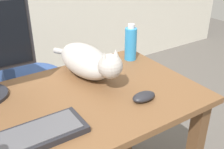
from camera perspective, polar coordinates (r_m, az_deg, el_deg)
desk at (r=1.20m, az=-12.29°, el=-11.37°), size 1.33×0.68×0.73m
office_chair at (r=1.84m, az=-18.14°, el=-4.76°), size 0.49×0.48×0.96m
keyboard at (r=0.98m, az=-18.43°, el=-13.00°), size 0.44×0.15×0.03m
cat at (r=1.32m, az=-5.24°, el=2.89°), size 0.20×0.61×0.20m
computer_mouse at (r=1.15m, az=6.74°, el=-4.66°), size 0.11×0.06×0.04m
water_bottle at (r=1.51m, az=3.97°, el=6.57°), size 0.07×0.07×0.20m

